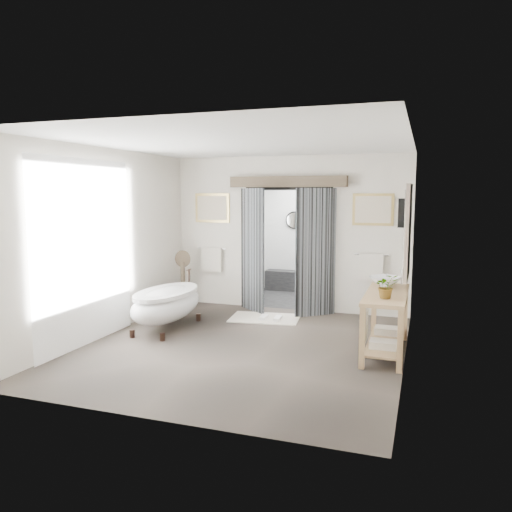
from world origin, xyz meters
name	(u,v)px	position (x,y,z in m)	size (l,w,h in m)	color
ground_plane	(243,346)	(0.00, 0.00, 0.00)	(5.00, 5.00, 0.00)	brown
room_shell	(237,218)	(-0.04, -0.12, 1.86)	(4.52, 5.02, 2.91)	beige
shower_room	(306,253)	(0.00, 3.99, 0.91)	(2.22, 2.01, 2.51)	black
back_wall_dressing	(286,228)	(0.00, 2.32, 1.56)	(3.82, 0.68, 2.52)	black
clawfoot_tub	(167,303)	(-1.50, 0.49, 0.43)	(0.80, 1.78, 0.87)	#312019
vanity	(384,317)	(1.95, 0.35, 0.51)	(0.57, 1.60, 0.85)	tan
pedestal_mirror	(183,283)	(-1.96, 1.98, 0.48)	(0.33, 0.21, 1.12)	brown
rug	(265,318)	(-0.19, 1.65, 0.01)	(1.20, 0.80, 0.01)	beige
slippers	(271,318)	(-0.06, 1.58, 0.04)	(0.39, 0.29, 0.05)	white
basin	(385,282)	(1.92, 0.78, 0.93)	(0.45, 0.45, 0.16)	white
plant	(386,286)	(1.99, -0.02, 1.01)	(0.29, 0.25, 0.32)	gray
soap_bottle_a	(384,285)	(1.93, 0.42, 0.94)	(0.08, 0.09, 0.19)	gray
soap_bottle_b	(387,279)	(1.93, 0.96, 0.94)	(0.13, 0.13, 0.17)	gray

